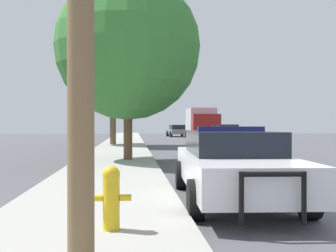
{
  "coord_description": "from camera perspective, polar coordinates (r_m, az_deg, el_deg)",
  "views": [
    {
      "loc": [
        -4.47,
        -7.34,
        1.51
      ],
      "look_at": [
        -2.19,
        19.21,
        1.34
      ],
      "focal_mm": 45.0,
      "sensor_mm": 36.0,
      "label": 1
    }
  ],
  "objects": [
    {
      "name": "box_truck",
      "position": [
        39.11,
        4.58,
        0.47
      ],
      "size": [
        2.76,
        6.92,
        2.92
      ],
      "rotation": [
        0.0,
        0.0,
        3.11
      ],
      "color": "maroon",
      "rests_on": "ground_plane"
    },
    {
      "name": "tree_sidewalk_mid",
      "position": [
        28.28,
        -7.48,
        8.61
      ],
      "size": [
        6.06,
        6.06,
        8.48
      ],
      "color": "brown",
      "rests_on": "sidewalk_left"
    },
    {
      "name": "fire_hydrant",
      "position": [
        5.56,
        -7.69,
        -9.33
      ],
      "size": [
        0.52,
        0.23,
        0.83
      ],
      "color": "gold",
      "rests_on": "sidewalk_left"
    },
    {
      "name": "sidewalk_left",
      "position": [
        7.5,
        -9.82,
        -10.72
      ],
      "size": [
        3.0,
        110.0,
        0.13
      ],
      "color": "#A3A099",
      "rests_on": "ground_plane"
    },
    {
      "name": "car_background_oncoming",
      "position": [
        32.3,
        7.84,
        -0.96
      ],
      "size": [
        1.99,
        4.68,
        1.43
      ],
      "rotation": [
        0.0,
        0.0,
        3.17
      ],
      "color": "#B7B7BC",
      "rests_on": "ground_plane"
    },
    {
      "name": "traffic_light",
      "position": [
        29.51,
        -2.36,
        5.54
      ],
      "size": [
        3.7,
        0.35,
        5.78
      ],
      "color": "#424247",
      "rests_on": "sidewalk_left"
    },
    {
      "name": "police_car",
      "position": [
        8.31,
        8.76,
        -5.04
      ],
      "size": [
        2.21,
        5.28,
        1.44
      ],
      "rotation": [
        0.0,
        0.0,
        3.09
      ],
      "color": "white",
      "rests_on": "ground_plane"
    },
    {
      "name": "car_background_distant",
      "position": [
        47.68,
        1.19,
        -0.61
      ],
      "size": [
        2.16,
        4.07,
        1.35
      ],
      "rotation": [
        0.0,
        0.0,
        0.07
      ],
      "color": "slate",
      "rests_on": "ground_plane"
    },
    {
      "name": "tree_sidewalk_near",
      "position": [
        16.36,
        -5.45,
        10.52
      ],
      "size": [
        5.52,
        5.52,
        7.03
      ],
      "color": "brown",
      "rests_on": "sidewalk_left"
    }
  ]
}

